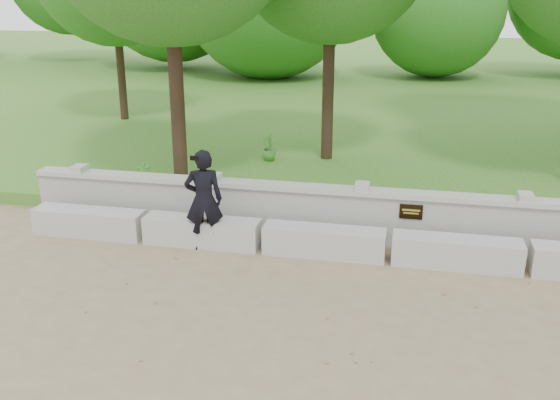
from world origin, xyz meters
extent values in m
plane|color=#907C58|center=(0.00, 0.00, 0.00)|extent=(80.00, 80.00, 0.00)
cube|color=#36621D|center=(0.00, 14.00, 0.12)|extent=(40.00, 22.00, 0.25)
cube|color=#B2B0A8|center=(-5.00, 1.90, 0.23)|extent=(1.90, 0.45, 0.45)
cube|color=#B2B0A8|center=(-3.00, 1.90, 0.23)|extent=(1.90, 0.45, 0.45)
cube|color=#B2B0A8|center=(-1.00, 1.90, 0.23)|extent=(1.90, 0.45, 0.45)
cube|color=#B2B0A8|center=(1.00, 1.90, 0.23)|extent=(1.90, 0.45, 0.45)
cube|color=#A8A59E|center=(0.00, 2.60, 0.41)|extent=(12.50, 0.25, 0.82)
cube|color=#B2B0A8|center=(0.00, 2.60, 0.86)|extent=(12.50, 0.35, 0.08)
cube|color=black|center=(0.30, 2.46, 0.62)|extent=(0.36, 0.02, 0.24)
imported|color=black|center=(-2.90, 1.77, 0.82)|extent=(0.69, 0.56, 1.64)
cube|color=black|center=(-2.90, 1.45, 1.58)|extent=(0.14, 0.06, 0.07)
cylinder|color=#382619|center=(-8.24, 10.09, 1.98)|extent=(0.23, 0.23, 3.46)
cylinder|color=#382619|center=(-4.18, 4.10, 2.31)|extent=(0.28, 0.28, 4.11)
cylinder|color=#382619|center=(-1.67, 6.83, 2.18)|extent=(0.26, 0.26, 3.85)
imported|color=#3D7E2A|center=(-4.83, 3.82, 0.51)|extent=(0.33, 0.32, 0.52)
imported|color=#3D7E2A|center=(1.48, 3.30, 0.51)|extent=(0.37, 0.36, 0.53)
imported|color=#3D7E2A|center=(-2.92, 6.35, 0.56)|extent=(0.46, 0.47, 0.63)
camera|label=1|loc=(0.22, -7.04, 3.97)|focal=40.00mm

